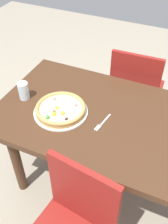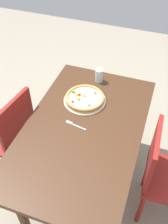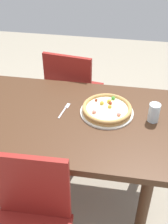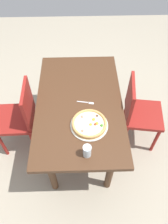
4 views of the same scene
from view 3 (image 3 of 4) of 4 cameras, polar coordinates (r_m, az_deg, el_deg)
ground_plane at (r=2.32m, az=-3.68°, el=-15.22°), size 6.00×6.00×0.00m
dining_table at (r=1.86m, az=-4.43°, el=-3.25°), size 1.39×0.83×0.73m
chair_far at (r=2.45m, az=-2.15°, el=3.83°), size 0.45×0.45×0.89m
plate at (r=1.82m, az=4.51°, el=-0.02°), size 0.34×0.34×0.01m
pizza at (r=1.81m, az=4.55°, el=0.63°), size 0.31×0.31×0.05m
fork at (r=1.85m, az=-3.74°, el=0.52°), size 0.04×0.17×0.00m
drinking_glass at (r=1.78m, az=13.61°, el=-0.11°), size 0.07×0.07×0.12m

